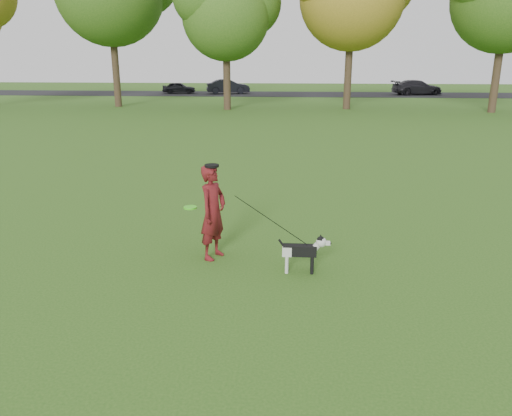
# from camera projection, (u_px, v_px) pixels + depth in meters

# --- Properties ---
(ground) EXTENTS (120.00, 120.00, 0.00)m
(ground) POSITION_uv_depth(u_px,v_px,m) (262.00, 258.00, 8.84)
(ground) COLOR #285116
(ground) RESTS_ON ground
(road) EXTENTS (120.00, 7.00, 0.02)m
(road) POSITION_uv_depth(u_px,v_px,m) (290.00, 94.00, 46.99)
(road) COLOR black
(road) RESTS_ON ground
(man) EXTENTS (0.61, 0.72, 1.67)m
(man) POSITION_uv_depth(u_px,v_px,m) (213.00, 212.00, 8.62)
(man) COLOR #550C1D
(man) RESTS_ON ground
(dog) EXTENTS (0.87, 0.17, 0.66)m
(dog) POSITION_uv_depth(u_px,v_px,m) (304.00, 250.00, 8.13)
(dog) COLOR black
(dog) RESTS_ON ground
(car_left) EXTENTS (3.23, 1.57, 1.06)m
(car_left) POSITION_uv_depth(u_px,v_px,m) (179.00, 88.00, 47.61)
(car_left) COLOR black
(car_left) RESTS_ON road
(car_mid) EXTENTS (4.26, 2.25, 1.33)m
(car_mid) POSITION_uv_depth(u_px,v_px,m) (228.00, 86.00, 47.22)
(car_mid) COLOR black
(car_mid) RESTS_ON road
(car_right) EXTENTS (4.85, 2.74, 1.33)m
(car_right) POSITION_uv_depth(u_px,v_px,m) (417.00, 87.00, 45.93)
(car_right) COLOR black
(car_right) RESTS_ON road
(man_held_items) EXTENTS (2.20, 0.65, 1.24)m
(man_held_items) POSITION_uv_depth(u_px,v_px,m) (272.00, 221.00, 8.28)
(man_held_items) COLOR #45E81D
(man_held_items) RESTS_ON ground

